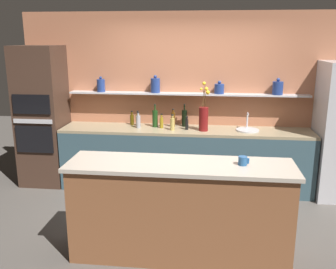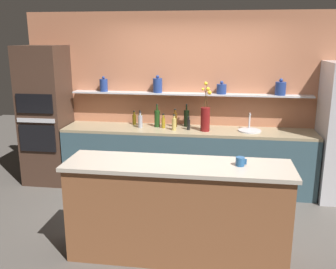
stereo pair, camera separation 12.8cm
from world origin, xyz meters
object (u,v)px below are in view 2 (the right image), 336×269
(coffee_mug, at_px, (240,161))
(sink_fixture, at_px, (250,130))
(bottle_spirit_4, at_px, (140,121))
(bottle_spirit_8, at_px, (174,124))
(bottle_wine_0, at_px, (186,118))
(flower_vase, at_px, (205,117))
(bottle_oil_9, at_px, (134,119))
(oven_tower, at_px, (46,116))
(bottle_oil_2, at_px, (163,122))
(bottle_sauce_7, at_px, (189,124))
(bottle_spirit_1, at_px, (175,119))
(bottle_oil_3, at_px, (140,119))
(bottle_wine_6, at_px, (157,118))
(bottle_sauce_5, at_px, (164,122))

(coffee_mug, bearing_deg, sink_fixture, 83.36)
(bottle_spirit_4, distance_m, bottle_spirit_8, 0.53)
(bottle_wine_0, bearing_deg, bottle_spirit_8, -120.34)
(flower_vase, relative_size, bottle_oil_9, 3.23)
(flower_vase, distance_m, bottle_wine_0, 0.39)
(sink_fixture, bearing_deg, oven_tower, -179.78)
(bottle_wine_0, relative_size, bottle_oil_2, 1.59)
(bottle_spirit_4, relative_size, coffee_mug, 2.28)
(oven_tower, distance_m, flower_vase, 2.46)
(bottle_spirit_4, bearing_deg, bottle_sauce_7, -2.17)
(bottle_sauce_7, bearing_deg, bottle_spirit_1, 144.04)
(oven_tower, relative_size, coffee_mug, 19.91)
(bottle_wine_0, xyz_separation_m, bottle_oil_3, (-0.71, -0.03, -0.04))
(bottle_oil_3, distance_m, coffee_mug, 2.43)
(bottle_spirit_8, bearing_deg, bottle_sauce_7, 15.74)
(bottle_wine_0, distance_m, bottle_spirit_1, 0.17)
(bottle_oil_3, bearing_deg, flower_vase, -11.98)
(bottle_wine_6, xyz_separation_m, bottle_spirit_8, (0.28, -0.18, -0.04))
(flower_vase, xyz_separation_m, bottle_oil_3, (-1.00, 0.21, -0.12))
(bottle_spirit_4, xyz_separation_m, bottle_sauce_5, (0.33, 0.15, -0.03))
(sink_fixture, height_order, bottle_oil_2, sink_fixture)
(oven_tower, xyz_separation_m, bottle_wine_0, (2.16, 0.18, -0.01))
(oven_tower, bearing_deg, bottle_spirit_4, -0.15)
(flower_vase, relative_size, sink_fixture, 2.14)
(flower_vase, xyz_separation_m, bottle_wine_6, (-0.73, 0.16, -0.08))
(bottle_wine_0, distance_m, bottle_sauce_7, 0.22)
(sink_fixture, xyz_separation_m, bottle_oil_2, (-1.26, 0.01, 0.07))
(flower_vase, relative_size, bottle_sauce_7, 3.54)
(bottle_wine_0, bearing_deg, bottle_spirit_4, -165.07)
(bottle_spirit_4, distance_m, bottle_wine_6, 0.26)
(oven_tower, bearing_deg, bottle_wine_0, 4.64)
(flower_vase, xyz_separation_m, bottle_spirit_4, (-0.97, 0.06, -0.11))
(bottle_oil_3, height_order, bottle_wine_6, bottle_wine_6)
(bottle_oil_2, bearing_deg, sink_fixture, -0.66)
(bottle_spirit_1, xyz_separation_m, bottle_sauce_7, (0.22, -0.16, -0.03))
(bottle_wine_0, height_order, coffee_mug, bottle_wine_0)
(bottle_spirit_8, xyz_separation_m, bottle_oil_9, (-0.65, 0.27, -0.01))
(flower_vase, distance_m, bottle_sauce_7, 0.27)
(sink_fixture, distance_m, bottle_oil_9, 1.75)
(bottle_spirit_4, bearing_deg, bottle_sauce_5, 24.59)
(oven_tower, distance_m, sink_fixture, 3.09)
(flower_vase, xyz_separation_m, bottle_sauce_7, (-0.24, 0.04, -0.12))
(bottle_oil_9, bearing_deg, bottle_wine_0, -0.42)
(flower_vase, bearing_deg, bottle_spirit_1, 157.18)
(bottle_oil_2, height_order, bottle_sauce_7, bottle_oil_2)
(flower_vase, bearing_deg, bottle_spirit_4, 176.21)
(bottle_oil_3, bearing_deg, bottle_wine_6, -11.27)
(bottle_oil_2, bearing_deg, oven_tower, -179.19)
(sink_fixture, bearing_deg, bottle_sauce_5, 173.95)
(bottle_spirit_1, xyz_separation_m, coffee_mug, (0.88, -1.95, 0.03))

